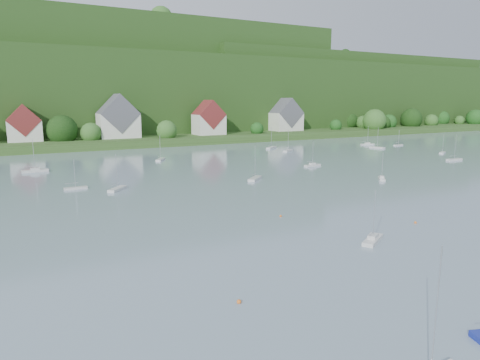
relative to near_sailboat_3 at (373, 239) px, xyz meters
name	(u,v)px	position (x,y,z in m)	size (l,w,h in m)	color
far_shore_strip	(101,140)	(-5.66, 153.81, 1.09)	(600.00, 60.00, 3.00)	#324F1D
forested_ridge	(76,92)	(-5.26, 222.38, 22.48)	(620.00, 181.22, 69.89)	#183B12
village_building_1	(24,126)	(-35.66, 142.81, 8.35)	(12.00, 9.36, 14.00)	silver
village_building_2	(118,120)	(-0.66, 141.81, 9.86)	(16.00, 11.44, 18.00)	silver
village_building_3	(209,120)	(39.34, 139.81, 9.02)	(13.00, 10.40, 15.50)	silver
village_building_4	(286,118)	(84.34, 143.81, 9.18)	(15.00, 10.40, 16.50)	silver
near_sailboat_3	(373,239)	(0.00, 0.00, 0.00)	(5.24, 3.86, 7.02)	silver
mooring_buoy_2	(415,223)	(12.22, 3.34, -0.41)	(0.39, 0.39, 0.39)	orange
mooring_buoy_3	(281,217)	(-3.81, 16.21, -0.41)	(0.39, 0.39, 0.39)	orange
mooring_buoy_5	(239,303)	(-23.84, -6.95, -0.41)	(0.45, 0.45, 0.45)	orange
far_sailboat_cluster	(211,163)	(10.25, 73.75, -0.04)	(187.49, 77.02, 8.71)	silver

